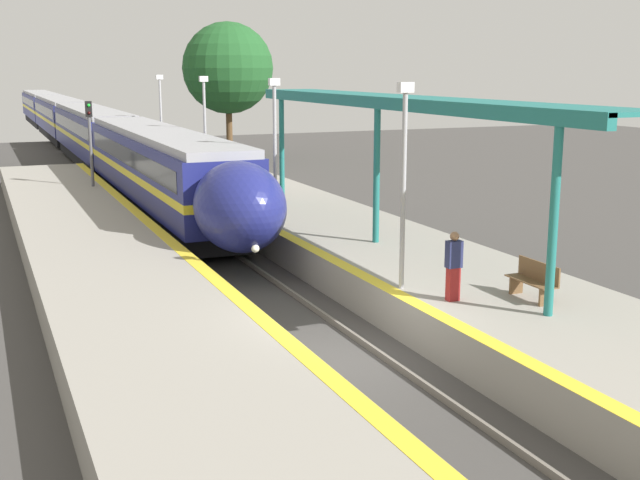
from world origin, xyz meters
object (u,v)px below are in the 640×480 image
platform_bench (534,280)px  person_waiting (454,265)px  train (76,125)px  lamppost_mid (275,141)px  railway_signal (91,144)px  lamppost_far (205,125)px  lamppost_near (404,172)px  lamppost_farthest (161,115)px

platform_bench → person_waiting: bearing=160.4°
person_waiting → platform_bench: bearing=-19.6°
train → platform_bench: (4.50, -49.14, -0.66)m
platform_bench → lamppost_mid: bearing=102.2°
platform_bench → lamppost_mid: lamppost_mid is taller
train → person_waiting: size_ratio=52.31×
platform_bench → railway_signal: bearing=106.7°
platform_bench → lamppost_mid: size_ratio=0.30×
lamppost_mid → lamppost_far: (0.00, 8.91, 0.00)m
train → person_waiting: bearing=-86.8°
train → lamppost_near: 47.17m
platform_bench → lamppost_far: size_ratio=0.30×
train → platform_bench: 49.35m
person_waiting → lamppost_far: bearing=91.7°
platform_bench → railway_signal: size_ratio=0.30×
person_waiting → lamppost_near: size_ratio=0.33×
platform_bench → lamppost_near: bearing=139.2°
lamppost_farthest → lamppost_mid: bearing=-90.0°
lamppost_mid → lamppost_far: same height
train → person_waiting: train is taller
platform_bench → lamppost_farthest: size_ratio=0.30×
lamppost_near → lamppost_far: same height
lamppost_near → lamppost_mid: same height
person_waiting → railway_signal: railway_signal is taller
lamppost_mid → lamppost_far: bearing=90.0°
lamppost_farthest → lamppost_far: bearing=-90.0°
person_waiting → railway_signal: bearing=102.8°
lamppost_mid → lamppost_farthest: same height
lamppost_far → lamppost_farthest: same height
lamppost_farthest → train: bearing=96.0°
lamppost_near → lamppost_farthest: same height
train → lamppost_far: bearing=-85.8°
train → lamppost_near: size_ratio=17.21×
person_waiting → lamppost_far: size_ratio=0.33×
train → lamppost_far: 29.39m
platform_bench → person_waiting: person_waiting is taller
train → lamppost_near: lamppost_near is taller
lamppost_near → lamppost_far: (0.00, 17.83, 0.00)m
lamppost_near → lamppost_far: 17.83m
person_waiting → lamppost_near: 2.53m
platform_bench → person_waiting: 1.95m
train → railway_signal: 26.29m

